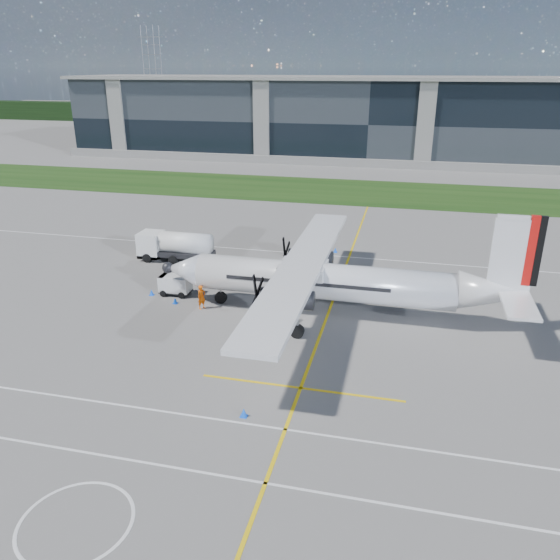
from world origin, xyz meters
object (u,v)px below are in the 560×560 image
at_px(safety_cone_fwd, 152,292).
at_px(safety_cone_stbdwing, 335,250).
at_px(pylon_west, 153,74).
at_px(baggage_tug, 175,285).
at_px(safety_cone_nose_port, 175,300).
at_px(turboprop_aircraft, 337,262).
at_px(ground_crew_person, 201,295).
at_px(safety_cone_portwing, 244,412).
at_px(fuel_tanker_truck, 170,246).

xyz_separation_m(safety_cone_fwd, safety_cone_stbdwing, (13.07, 14.43, 0.00)).
distance_m(pylon_west, baggage_tug, 161.40).
bearing_deg(safety_cone_nose_port, turboprop_aircraft, 4.02).
xyz_separation_m(ground_crew_person, safety_cone_portwing, (7.22, -12.63, -0.84)).
bearing_deg(safety_cone_stbdwing, safety_cone_nose_port, -124.10).
xyz_separation_m(safety_cone_portwing, safety_cone_nose_port, (-9.63, 13.02, 0.00)).
bearing_deg(ground_crew_person, fuel_tanker_truck, 69.37).
relative_size(ground_crew_person, safety_cone_fwd, 4.35).
xyz_separation_m(fuel_tanker_truck, safety_cone_fwd, (1.98, -8.38, -1.17)).
relative_size(turboprop_aircraft, safety_cone_nose_port, 56.35).
distance_m(safety_cone_portwing, safety_cone_nose_port, 16.20).
distance_m(fuel_tanker_truck, safety_cone_portwing, 26.63).
bearing_deg(fuel_tanker_truck, baggage_tug, -63.66).
xyz_separation_m(ground_crew_person, safety_cone_nose_port, (-2.41, 0.40, -0.84)).
relative_size(pylon_west, fuel_tanker_truck, 3.95).
relative_size(turboprop_aircraft, ground_crew_person, 12.96).
relative_size(pylon_west, ground_crew_person, 13.80).
bearing_deg(fuel_tanker_truck, ground_crew_person, -54.93).
bearing_deg(safety_cone_portwing, safety_cone_fwd, 130.77).
xyz_separation_m(turboprop_aircraft, safety_cone_fwd, (-15.12, 0.23, -3.98)).
height_order(safety_cone_portwing, safety_cone_nose_port, same).
height_order(turboprop_aircraft, safety_cone_fwd, turboprop_aircraft).
bearing_deg(fuel_tanker_truck, turboprop_aircraft, -26.73).
bearing_deg(safety_cone_nose_port, safety_cone_fwd, 156.51).
relative_size(turboprop_aircraft, safety_cone_stbdwing, 56.35).
bearing_deg(safety_cone_stbdwing, fuel_tanker_truck, -158.13).
relative_size(ground_crew_person, safety_cone_nose_port, 4.35).
relative_size(turboprop_aircraft, safety_cone_portwing, 56.35).
bearing_deg(fuel_tanker_truck, safety_cone_nose_port, -64.47).
height_order(pylon_west, safety_cone_stbdwing, pylon_west).
relative_size(pylon_west, safety_cone_nose_port, 60.00).
bearing_deg(safety_cone_fwd, safety_cone_stbdwing, 47.82).
xyz_separation_m(pylon_west, turboprop_aircraft, (83.52, -145.50, -10.77)).
height_order(turboprop_aircraft, ground_crew_person, turboprop_aircraft).
bearing_deg(pylon_west, ground_crew_person, -63.44).
height_order(baggage_tug, safety_cone_portwing, baggage_tug).
distance_m(fuel_tanker_truck, ground_crew_person, 12.09).
height_order(ground_crew_person, safety_cone_portwing, ground_crew_person).
bearing_deg(turboprop_aircraft, baggage_tug, 176.20).
distance_m(ground_crew_person, safety_cone_fwd, 5.26).
relative_size(ground_crew_person, safety_cone_portwing, 4.35).
height_order(turboprop_aircraft, safety_cone_stbdwing, turboprop_aircraft).
height_order(safety_cone_fwd, safety_cone_stbdwing, same).
distance_m(pylon_west, fuel_tanker_truck, 152.76).
xyz_separation_m(turboprop_aircraft, safety_cone_portwing, (-2.93, -13.91, -3.98)).
height_order(pylon_west, safety_cone_nose_port, pylon_west).
relative_size(pylon_west, safety_cone_stbdwing, 60.00).
height_order(safety_cone_portwing, safety_cone_fwd, same).
bearing_deg(safety_cone_nose_port, ground_crew_person, -9.32).
xyz_separation_m(ground_crew_person, safety_cone_stbdwing, (8.11, 15.93, -0.84)).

